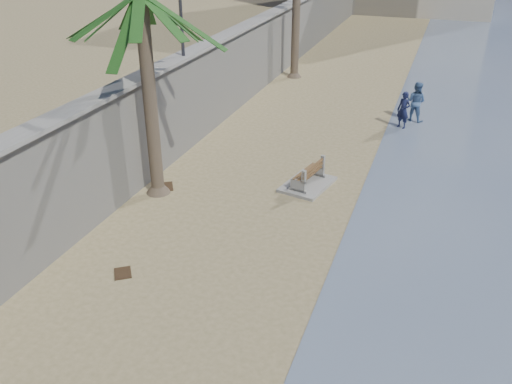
# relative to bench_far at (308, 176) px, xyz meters

# --- Properties ---
(seawall) EXTENTS (0.45, 70.00, 3.50)m
(seawall) POSITION_rel_bench_far_xyz_m (-5.41, 9.77, 1.39)
(seawall) COLOR gray
(seawall) RESTS_ON ground_plane
(wall_cap) EXTENTS (0.80, 70.00, 0.12)m
(wall_cap) POSITION_rel_bench_far_xyz_m (-5.41, 9.77, 3.19)
(wall_cap) COLOR gray
(wall_cap) RESTS_ON seawall
(bench_far) EXTENTS (1.71, 2.19, 0.82)m
(bench_far) POSITION_rel_bench_far_xyz_m (0.00, 0.00, 0.00)
(bench_far) COLOR gray
(bench_far) RESTS_ON ground_plane
(person_a) EXTENTS (0.79, 0.70, 1.82)m
(person_a) POSITION_rel_bench_far_xyz_m (2.38, 6.84, 0.55)
(person_a) COLOR #141939
(person_a) RESTS_ON ground_plane
(person_b) EXTENTS (1.12, 0.99, 1.96)m
(person_b) POSITION_rel_bench_far_xyz_m (2.79, 7.94, 0.62)
(person_b) COLOR #466491
(person_b) RESTS_ON ground_plane
(debris_c) EXTENTS (0.81, 0.86, 0.03)m
(debris_c) POSITION_rel_bench_far_xyz_m (-4.52, -1.71, -0.34)
(debris_c) COLOR #382616
(debris_c) RESTS_ON ground_plane
(debris_d) EXTENTS (0.65, 0.67, 0.03)m
(debris_d) POSITION_rel_bench_far_xyz_m (-3.18, -6.49, -0.34)
(debris_d) COLOR #382616
(debris_d) RESTS_ON ground_plane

